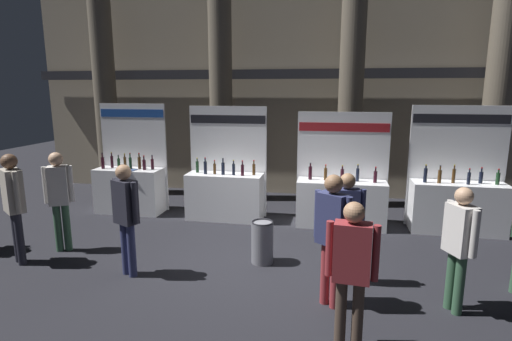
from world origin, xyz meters
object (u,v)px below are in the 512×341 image
at_px(exhibitor_booth_1, 225,191).
at_px(visitor_0, 346,220).
at_px(exhibitor_booth_3, 457,201).
at_px(visitor_9, 126,211).
at_px(exhibitor_booth_2, 341,198).
at_px(visitor_1, 459,240).
at_px(visitor_8, 332,229).
at_px(visitor_7, 352,264).
at_px(visitor_5, 14,198).
at_px(exhibitor_booth_0, 130,185).
at_px(visitor_3, 59,193).
at_px(trash_bin, 262,242).

xyz_separation_m(exhibitor_booth_1, visitor_0, (2.51, -2.65, 0.36)).
distance_m(exhibitor_booth_3, visitor_9, 6.29).
distance_m(exhibitor_booth_2, visitor_0, 2.65).
bearing_deg(visitor_0, visitor_9, 3.62).
height_order(visitor_1, visitor_8, visitor_8).
bearing_deg(exhibitor_booth_2, exhibitor_booth_3, 1.88).
bearing_deg(visitor_7, exhibitor_booth_3, 67.57).
height_order(exhibitor_booth_2, visitor_5, exhibitor_booth_2).
distance_m(exhibitor_booth_1, visitor_9, 3.11).
height_order(exhibitor_booth_2, visitor_8, exhibitor_booth_2).
xyz_separation_m(exhibitor_booth_0, visitor_3, (-0.05, -2.39, 0.42)).
xyz_separation_m(visitor_5, visitor_9, (1.98, -0.07, -0.08)).
distance_m(visitor_8, visitor_9, 3.06).
height_order(exhibitor_booth_2, trash_bin, exhibitor_booth_2).
relative_size(visitor_3, visitor_8, 1.00).
bearing_deg(exhibitor_booth_1, visitor_5, -132.83).
relative_size(visitor_1, visitor_7, 0.98).
bearing_deg(exhibitor_booth_2, visitor_8, -93.15).
bearing_deg(visitor_5, visitor_7, 21.53).
distance_m(trash_bin, visitor_8, 1.75).
bearing_deg(visitor_5, visitor_3, 94.02).
bearing_deg(visitor_5, trash_bin, 46.42).
height_order(trash_bin, visitor_9, visitor_9).
xyz_separation_m(exhibitor_booth_1, trash_bin, (1.21, -2.16, -0.26)).
distance_m(exhibitor_booth_3, visitor_7, 4.83).
distance_m(exhibitor_booth_2, trash_bin, 2.50).
relative_size(trash_bin, visitor_5, 0.39).
bearing_deg(visitor_9, exhibitor_booth_1, 102.60).
distance_m(visitor_0, visitor_3, 4.86).
distance_m(exhibitor_booth_3, visitor_5, 8.06).
xyz_separation_m(trash_bin, visitor_5, (-3.92, -0.77, 0.75)).
height_order(exhibitor_booth_3, visitor_8, exhibitor_booth_3).
distance_m(visitor_7, visitor_8, 0.92).
bearing_deg(exhibitor_booth_1, visitor_3, -135.27).
bearing_deg(visitor_9, visitor_8, 20.07).
height_order(exhibitor_booth_0, visitor_7, exhibitor_booth_0).
bearing_deg(exhibitor_booth_0, visitor_5, -97.87).
distance_m(exhibitor_booth_0, exhibitor_booth_1, 2.30).
distance_m(exhibitor_booth_3, visitor_8, 4.19).
bearing_deg(trash_bin, exhibitor_booth_0, 147.58).
bearing_deg(exhibitor_booth_3, exhibitor_booth_0, 179.87).
bearing_deg(visitor_3, exhibitor_booth_3, -8.17).
distance_m(exhibitor_booth_0, visitor_0, 5.53).
distance_m(exhibitor_booth_1, visitor_5, 4.02).
bearing_deg(visitor_9, exhibitor_booth_0, 143.42).
bearing_deg(visitor_3, exhibitor_booth_0, 62.27).
relative_size(exhibitor_booth_1, visitor_9, 1.42).
bearing_deg(exhibitor_booth_0, visitor_8, -36.32).
relative_size(exhibitor_booth_3, visitor_0, 1.51).
bearing_deg(visitor_1, visitor_3, -122.09).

